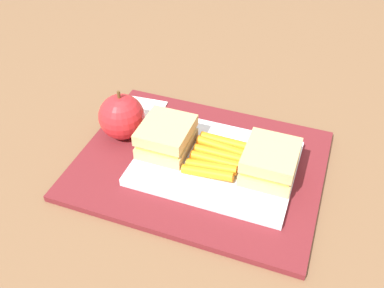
{
  "coord_description": "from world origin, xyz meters",
  "views": [
    {
      "loc": [
        -0.15,
        0.45,
        0.46
      ],
      "look_at": [
        0.01,
        0.0,
        0.04
      ],
      "focal_mm": 40.68,
      "sensor_mm": 36.0,
      "label": 1
    }
  ],
  "objects_px": {
    "sandwich_half_left": "(270,162)",
    "apple": "(122,117)",
    "carrot_sticks_bundle": "(216,157)",
    "food_tray": "(216,163)",
    "paper_napkin": "(142,111)",
    "sandwich_half_right": "(166,137)"
  },
  "relations": [
    {
      "from": "sandwich_half_right",
      "to": "apple",
      "type": "relative_size",
      "value": 0.96
    },
    {
      "from": "food_tray",
      "to": "apple",
      "type": "bearing_deg",
      "value": -6.55
    },
    {
      "from": "carrot_sticks_bundle",
      "to": "paper_napkin",
      "type": "height_order",
      "value": "carrot_sticks_bundle"
    },
    {
      "from": "sandwich_half_right",
      "to": "paper_napkin",
      "type": "relative_size",
      "value": 1.14
    },
    {
      "from": "food_tray",
      "to": "sandwich_half_right",
      "type": "relative_size",
      "value": 2.88
    },
    {
      "from": "sandwich_half_right",
      "to": "food_tray",
      "type": "bearing_deg",
      "value": 180.0
    },
    {
      "from": "sandwich_half_left",
      "to": "apple",
      "type": "bearing_deg",
      "value": -4.42
    },
    {
      "from": "carrot_sticks_bundle",
      "to": "apple",
      "type": "height_order",
      "value": "apple"
    },
    {
      "from": "food_tray",
      "to": "carrot_sticks_bundle",
      "type": "relative_size",
      "value": 2.66
    },
    {
      "from": "carrot_sticks_bundle",
      "to": "paper_napkin",
      "type": "bearing_deg",
      "value": -27.96
    },
    {
      "from": "carrot_sticks_bundle",
      "to": "paper_napkin",
      "type": "xyz_separation_m",
      "value": [
        0.16,
        -0.09,
        -0.02
      ]
    },
    {
      "from": "food_tray",
      "to": "paper_napkin",
      "type": "relative_size",
      "value": 3.29
    },
    {
      "from": "sandwich_half_right",
      "to": "paper_napkin",
      "type": "height_order",
      "value": "sandwich_half_right"
    },
    {
      "from": "sandwich_half_left",
      "to": "apple",
      "type": "xyz_separation_m",
      "value": [
        0.24,
        -0.02,
        0.0
      ]
    },
    {
      "from": "carrot_sticks_bundle",
      "to": "sandwich_half_right",
      "type": "bearing_deg",
      "value": -0.06
    },
    {
      "from": "paper_napkin",
      "to": "carrot_sticks_bundle",
      "type": "bearing_deg",
      "value": 152.04
    },
    {
      "from": "food_tray",
      "to": "sandwich_half_left",
      "type": "distance_m",
      "value": 0.08
    },
    {
      "from": "carrot_sticks_bundle",
      "to": "sandwich_half_left",
      "type": "bearing_deg",
      "value": -179.94
    },
    {
      "from": "sandwich_half_right",
      "to": "apple",
      "type": "xyz_separation_m",
      "value": [
        0.08,
        -0.02,
        0.0
      ]
    },
    {
      "from": "sandwich_half_left",
      "to": "apple",
      "type": "distance_m",
      "value": 0.24
    },
    {
      "from": "sandwich_half_left",
      "to": "paper_napkin",
      "type": "relative_size",
      "value": 1.14
    },
    {
      "from": "sandwich_half_left",
      "to": "carrot_sticks_bundle",
      "type": "distance_m",
      "value": 0.08
    }
  ]
}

